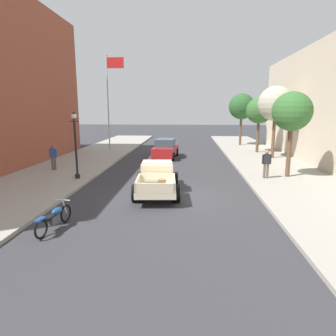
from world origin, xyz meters
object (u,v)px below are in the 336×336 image
(pedestrian_sidewalk_left, at_px, (53,156))
(street_tree_farthest, at_px, (242,107))
(pedestrian_sidewalk_right, at_px, (266,162))
(street_tree_nearest, at_px, (292,112))
(street_tree_second, at_px, (276,104))
(street_lamp_near, at_px, (75,140))
(street_tree_third, at_px, (259,111))
(hotrod_truck_cream, at_px, (157,178))
(flagpole, at_px, (110,92))
(car_background_red, at_px, (166,149))
(motorcycle_parked, at_px, (54,218))

(pedestrian_sidewalk_left, height_order, street_tree_farthest, street_tree_farthest)
(pedestrian_sidewalk_right, bearing_deg, street_tree_nearest, 21.84)
(pedestrian_sidewalk_left, xyz_separation_m, street_tree_second, (15.90, 6.30, 3.48))
(pedestrian_sidewalk_right, relative_size, street_tree_farthest, 0.29)
(street_lamp_near, bearing_deg, street_tree_third, 42.75)
(street_tree_second, distance_m, street_tree_farthest, 9.28)
(hotrod_truck_cream, xyz_separation_m, pedestrian_sidewalk_left, (-7.39, 4.36, 0.33))
(flagpole, xyz_separation_m, street_tree_nearest, (13.68, -11.30, -1.81))
(street_lamp_near, xyz_separation_m, street_tree_nearest, (12.40, 1.40, 1.57))
(street_lamp_near, height_order, street_tree_third, street_tree_third)
(street_tree_third, bearing_deg, street_tree_second, -81.24)
(car_background_red, distance_m, street_tree_second, 9.75)
(motorcycle_parked, relative_size, pedestrian_sidewalk_right, 1.28)
(hotrod_truck_cream, relative_size, street_tree_third, 0.99)
(pedestrian_sidewalk_right, height_order, street_tree_second, street_tree_second)
(car_background_red, relative_size, street_lamp_near, 1.15)
(car_background_red, xyz_separation_m, street_lamp_near, (-4.45, -8.86, 1.62))
(car_background_red, distance_m, pedestrian_sidewalk_left, 9.56)
(street_tree_nearest, distance_m, street_tree_second, 7.28)
(pedestrian_sidewalk_left, distance_m, pedestrian_sidewalk_right, 13.54)
(street_tree_second, bearing_deg, street_tree_third, 98.76)
(street_tree_second, bearing_deg, street_tree_farthest, 97.09)
(pedestrian_sidewalk_left, relative_size, street_lamp_near, 0.43)
(street_lamp_near, xyz_separation_m, flagpole, (-1.28, 12.70, 3.39))
(street_lamp_near, xyz_separation_m, street_tree_second, (13.43, 8.58, 2.18))
(motorcycle_parked, relative_size, street_lamp_near, 0.55)
(hotrod_truck_cream, xyz_separation_m, street_tree_nearest, (7.49, 3.48, 3.21))
(street_tree_farthest, bearing_deg, motorcycle_parked, -112.66)
(car_background_red, height_order, pedestrian_sidewalk_right, pedestrian_sidewalk_right)
(car_background_red, relative_size, pedestrian_sidewalk_left, 2.68)
(street_lamp_near, distance_m, street_tree_farthest, 21.71)
(street_tree_second, distance_m, street_tree_third, 3.44)
(street_tree_second, bearing_deg, flagpole, 164.35)
(pedestrian_sidewalk_left, bearing_deg, pedestrian_sidewalk_right, -6.13)
(motorcycle_parked, xyz_separation_m, street_tree_nearest, (10.51, 8.50, 3.52))
(pedestrian_sidewalk_right, bearing_deg, street_tree_farthest, 85.65)
(car_background_red, bearing_deg, pedestrian_sidewalk_right, -50.85)
(car_background_red, relative_size, pedestrian_sidewalk_right, 2.68)
(street_tree_third, bearing_deg, pedestrian_sidewalk_left, -147.89)
(street_tree_nearest, relative_size, street_tree_second, 0.85)
(motorcycle_parked, height_order, pedestrian_sidewalk_right, pedestrian_sidewalk_right)
(car_background_red, xyz_separation_m, street_tree_farthest, (7.83, 8.93, 3.67))
(street_lamp_near, bearing_deg, street_tree_nearest, 6.46)
(pedestrian_sidewalk_left, bearing_deg, hotrod_truck_cream, -30.53)
(street_tree_farthest, bearing_deg, street_lamp_near, -124.62)
(hotrod_truck_cream, xyz_separation_m, street_lamp_near, (-4.91, 2.07, 1.63))
(motorcycle_parked, bearing_deg, pedestrian_sidewalk_left, 114.95)
(hotrod_truck_cream, xyz_separation_m, flagpole, (-6.19, 14.78, 5.02))
(flagpole, bearing_deg, street_tree_second, -15.65)
(flagpole, distance_m, street_tree_nearest, 17.84)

